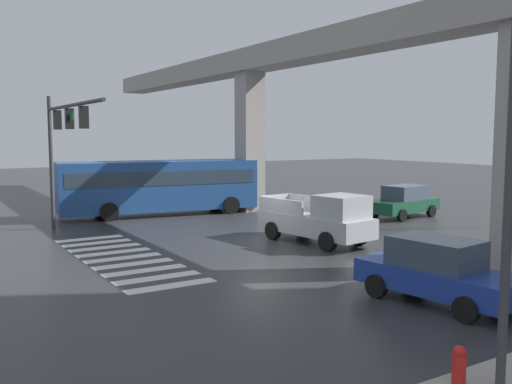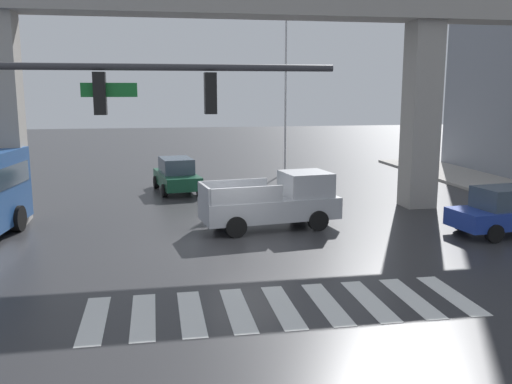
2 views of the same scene
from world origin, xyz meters
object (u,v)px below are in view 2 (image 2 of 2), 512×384
Objects in this scene: sedan_dark_green at (177,175)px; traffic_signal_mast at (41,121)px; pickup_truck at (277,202)px; flagpole at (287,67)px; sedan_blue at (509,211)px.

traffic_signal_mast is at bearing -100.81° from sedan_dark_green.
sedan_dark_green is (-3.42, 8.40, -0.14)m from pickup_truck.
flagpole reaches higher than pickup_truck.
sedan_dark_green and sedan_blue have the same top height.
sedan_blue is 0.52× the size of traffic_signal_mast.
sedan_dark_green is 1.01× the size of sedan_blue.
sedan_dark_green is 15.73m from sedan_blue.
sedan_dark_green is at bearing 136.70° from sedan_blue.
flagpole is at bearing 75.35° from pickup_truck.
traffic_signal_mast is (-14.69, -6.15, 3.70)m from sedan_blue.
sedan_dark_green is 10.54m from flagpole.
flagpole reaches higher than traffic_signal_mast.
traffic_signal_mast is (-3.24, -16.94, 3.70)m from sedan_dark_green.
sedan_blue is 0.39× the size of flagpole.
pickup_truck is 0.61× the size of traffic_signal_mast.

